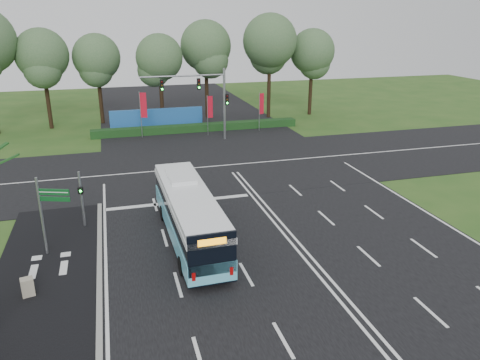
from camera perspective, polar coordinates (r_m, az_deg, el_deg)
name	(u,v)px	position (r m, az deg, el deg)	size (l,w,h in m)	color
ground	(275,225)	(28.08, 4.35, -5.46)	(120.00, 120.00, 0.00)	#29501A
road_main	(275,224)	(28.07, 4.35, -5.42)	(20.00, 120.00, 0.04)	black
road_cross	(226,165)	(38.79, -1.69, 1.79)	(120.00, 14.00, 0.05)	black
bike_path	(47,281)	(24.22, -22.52, -11.30)	(5.00, 18.00, 0.06)	black
kerb_strip	(100,273)	(23.97, -16.75, -10.82)	(0.25, 18.00, 0.12)	gray
city_bus	(189,214)	(25.65, -6.23, -4.17)	(2.50, 10.95, 3.13)	#5EC0DB
pedestrian_signal	(82,197)	(28.53, -18.76, -2.02)	(0.31, 0.42, 3.41)	gray
street_sign	(47,208)	(25.50, -22.46, -3.12)	(1.58, 0.63, 4.26)	gray
utility_cabinet	(28,287)	(23.20, -24.46, -11.84)	(0.53, 0.44, 0.89)	#A39A83
banner_flag_left	(143,108)	(48.05, -11.78, 8.58)	(0.68, 0.21, 4.68)	gray
banner_flag_mid	(209,109)	(48.21, -3.74, 8.60)	(0.61, 0.15, 4.16)	gray
banner_flag_right	(261,106)	(50.15, 2.58, 9.02)	(0.58, 0.25, 4.12)	gray
traffic_light_gantry	(206,93)	(45.84, -4.14, 10.48)	(8.41, 0.28, 7.00)	gray
hedge	(198,128)	(50.48, -5.19, 6.36)	(22.00, 1.20, 0.80)	#143714
blue_hoarding	(157,119)	(52.20, -10.09, 7.36)	(10.00, 0.30, 2.20)	#1F5BA8
eucalyptus_row	(153,48)	(54.27, -10.53, 15.50)	(41.62, 8.25, 12.68)	black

